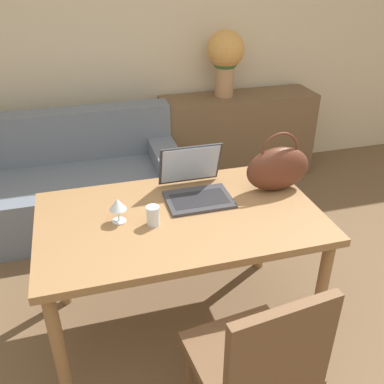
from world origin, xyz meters
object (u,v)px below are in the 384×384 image
(handbag, at_px, (278,168))
(flower_vase, at_px, (225,56))
(couch, at_px, (59,189))
(laptop, at_px, (194,183))
(drinking_glass, at_px, (153,216))
(chair, at_px, (259,363))
(wine_glass, at_px, (118,205))

(handbag, bearing_deg, flower_vase, 80.50)
(couch, height_order, handbag, handbag)
(couch, relative_size, laptop, 5.49)
(drinking_glass, distance_m, handbag, 0.74)
(chair, relative_size, wine_glass, 7.20)
(chair, bearing_deg, wine_glass, 111.44)
(drinking_glass, relative_size, flower_vase, 0.18)
(flower_vase, bearing_deg, chair, -106.34)
(laptop, bearing_deg, wine_glass, -159.00)
(drinking_glass, distance_m, wine_glass, 0.18)
(chair, bearing_deg, laptop, 82.58)
(drinking_glass, height_order, wine_glass, wine_glass)
(couch, bearing_deg, drinking_glass, -70.14)
(wine_glass, bearing_deg, handbag, 5.79)
(wine_glass, distance_m, flower_vase, 2.09)
(wine_glass, xyz_separation_m, flower_vase, (1.15, 1.72, 0.29))
(chair, height_order, drinking_glass, chair)
(chair, relative_size, couch, 0.48)
(laptop, bearing_deg, flower_vase, 65.11)
(couch, xyz_separation_m, laptop, (0.77, -1.15, 0.53))
(couch, xyz_separation_m, handbag, (1.22, -1.22, 0.59))
(drinking_glass, height_order, handbag, handbag)
(drinking_glass, relative_size, handbag, 0.28)
(chair, xyz_separation_m, flower_vase, (0.73, 2.49, 0.61))
(chair, distance_m, laptop, 0.99)
(chair, bearing_deg, flower_vase, 66.89)
(chair, xyz_separation_m, couch, (-0.76, 2.09, -0.23))
(chair, relative_size, drinking_glass, 9.26)
(laptop, distance_m, flower_vase, 1.74)
(couch, height_order, drinking_glass, drinking_glass)
(drinking_glass, bearing_deg, handbag, 12.41)
(couch, height_order, wine_glass, wine_glass)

